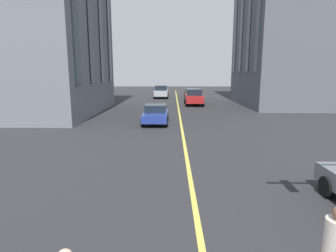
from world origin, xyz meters
TOP-DOWN VIEW (x-y plane):
  - lane_centre_line at (20.00, 0.00)m, footprint 80.00×0.16m
  - car_black_mid at (43.72, -2.17)m, footprint 3.90×1.89m
  - car_blue_far at (20.54, 1.90)m, footprint 3.90×1.89m
  - car_red_parked_b at (32.93, -1.86)m, footprint 4.70×2.14m
  - car_silver_parked_a at (42.29, 2.35)m, footprint 4.70×2.14m

SIDE VIEW (x-z plane):
  - lane_centre_line at x=20.00m, z-range 0.00..0.01m
  - car_black_mid at x=43.72m, z-range 0.00..1.40m
  - car_blue_far at x=20.54m, z-range 0.00..1.40m
  - car_red_parked_b at x=32.93m, z-range 0.03..1.91m
  - car_silver_parked_a at x=42.29m, z-range 0.03..1.91m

